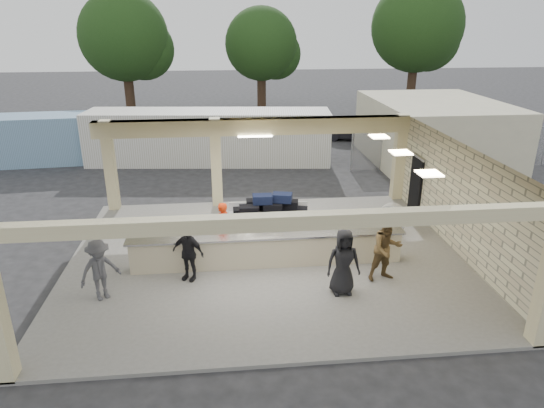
{
  "coord_description": "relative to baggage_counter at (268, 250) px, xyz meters",
  "views": [
    {
      "loc": [
        -1.19,
        -13.4,
        7.01
      ],
      "look_at": [
        0.28,
        1.0,
        1.47
      ],
      "focal_mm": 32.0,
      "sensor_mm": 36.0,
      "label": 1
    }
  ],
  "objects": [
    {
      "name": "passenger_c",
      "position": [
        -4.5,
        -1.43,
        0.35
      ],
      "size": [
        1.1,
        0.95,
        1.68
      ],
      "primitive_type": "imported",
      "rotation": [
        0.0,
        0.0,
        0.64
      ],
      "color": "#47474C",
      "rests_on": "pavilion"
    },
    {
      "name": "tree_mid",
      "position": [
        2.32,
        26.66,
        4.38
      ],
      "size": [
        6.0,
        5.6,
        8.0
      ],
      "color": "#382619",
      "rests_on": "ground"
    },
    {
      "name": "tree_right",
      "position": [
        14.32,
        25.66,
        5.63
      ],
      "size": [
        7.2,
        7.0,
        10.0
      ],
      "color": "#382619",
      "rests_on": "ground"
    },
    {
      "name": "passenger_a",
      "position": [
        3.2,
        -1.2,
        0.47
      ],
      "size": [
        0.99,
        0.57,
        1.91
      ],
      "primitive_type": "imported",
      "rotation": [
        0.0,
        0.0,
        0.19
      ],
      "color": "brown",
      "rests_on": "pavilion"
    },
    {
      "name": "baggage_handler",
      "position": [
        -1.33,
        1.01,
        0.34
      ],
      "size": [
        0.64,
        0.68,
        1.66
      ],
      "primitive_type": "imported",
      "rotation": [
        0.0,
        0.0,
        4.01
      ],
      "color": "red",
      "rests_on": "pavilion"
    },
    {
      "name": "luggage_cart",
      "position": [
        0.19,
        1.81,
        0.38
      ],
      "size": [
        2.81,
        1.84,
        1.58
      ],
      "rotation": [
        0.0,
        0.0,
        -0.06
      ],
      "color": "silver",
      "rests_on": "pavilion"
    },
    {
      "name": "car_dark",
      "position": [
        6.8,
        15.92,
        0.06
      ],
      "size": [
        4.09,
        2.14,
        1.3
      ],
      "primitive_type": "imported",
      "rotation": [
        0.0,
        0.0,
        1.37
      ],
      "color": "black",
      "rests_on": "ground"
    },
    {
      "name": "passenger_d",
      "position": [
        1.84,
        -1.76,
        0.43
      ],
      "size": [
        0.9,
        0.37,
        1.83
      ],
      "primitive_type": "imported",
      "rotation": [
        0.0,
        0.0,
        0.01
      ],
      "color": "black",
      "rests_on": "pavilion"
    },
    {
      "name": "fence",
      "position": [
        11.0,
        9.5,
        0.47
      ],
      "size": [
        12.06,
        0.06,
        2.03
      ],
      "color": "gray",
      "rests_on": "ground"
    },
    {
      "name": "car_white_a",
      "position": [
        9.08,
        12.55,
        0.07
      ],
      "size": [
        4.64,
        2.29,
        1.31
      ],
      "primitive_type": "imported",
      "rotation": [
        0.0,
        0.0,
        1.6
      ],
      "color": "white",
      "rests_on": "ground"
    },
    {
      "name": "passenger_b",
      "position": [
        -2.29,
        -0.62,
        0.33
      ],
      "size": [
        1.01,
        0.74,
        1.64
      ],
      "primitive_type": "imported",
      "rotation": [
        0.0,
        0.0,
        -0.46
      ],
      "color": "black",
      "rests_on": "pavilion"
    },
    {
      "name": "container_white",
      "position": [
        -1.93,
        11.79,
        0.75
      ],
      "size": [
        12.52,
        3.68,
        2.67
      ],
      "primitive_type": "cube",
      "rotation": [
        0.0,
        0.0,
        -0.1
      ],
      "color": "white",
      "rests_on": "ground"
    },
    {
      "name": "tree_left",
      "position": [
        -7.68,
        24.66,
        5.0
      ],
      "size": [
        6.6,
        6.3,
        9.0
      ],
      "color": "#382619",
      "rests_on": "ground"
    },
    {
      "name": "car_white_b",
      "position": [
        11.7,
        13.09,
        0.11
      ],
      "size": [
        4.62,
        2.48,
        1.38
      ],
      "primitive_type": "imported",
      "rotation": [
        0.0,
        0.0,
        1.77
      ],
      "color": "white",
      "rests_on": "ground"
    },
    {
      "name": "baggage_counter",
      "position": [
        0.0,
        0.0,
        0.0
      ],
      "size": [
        8.2,
        0.58,
        0.98
      ],
      "color": "#C1B390",
      "rests_on": "pavilion"
    },
    {
      "name": "ground",
      "position": [
        0.0,
        0.5,
        -0.59
      ],
      "size": [
        120.0,
        120.0,
        0.0
      ],
      "primitive_type": "plane",
      "color": "#242426",
      "rests_on": "ground"
    },
    {
      "name": "adjacent_building",
      "position": [
        9.5,
        10.5,
        1.01
      ],
      "size": [
        6.0,
        8.0,
        3.2
      ],
      "primitive_type": "cube",
      "color": "beige",
      "rests_on": "ground"
    },
    {
      "name": "pavilion",
      "position": [
        0.21,
        1.16,
        0.76
      ],
      "size": [
        12.01,
        10.0,
        3.55
      ],
      "color": "slate",
      "rests_on": "ground"
    },
    {
      "name": "container_blue",
      "position": [
        -10.98,
        12.58,
        0.64
      ],
      "size": [
        9.58,
        3.04,
        2.45
      ],
      "primitive_type": "cube",
      "rotation": [
        0.0,
        0.0,
        0.08
      ],
      "color": "#80A5CD",
      "rests_on": "ground"
    },
    {
      "name": "drum_fan",
      "position": [
        4.4,
        1.77,
        0.1
      ],
      "size": [
        0.99,
        0.85,
        1.1
      ],
      "rotation": [
        0.0,
        0.0,
        -0.64
      ],
      "color": "silver",
      "rests_on": "pavilion"
    }
  ]
}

